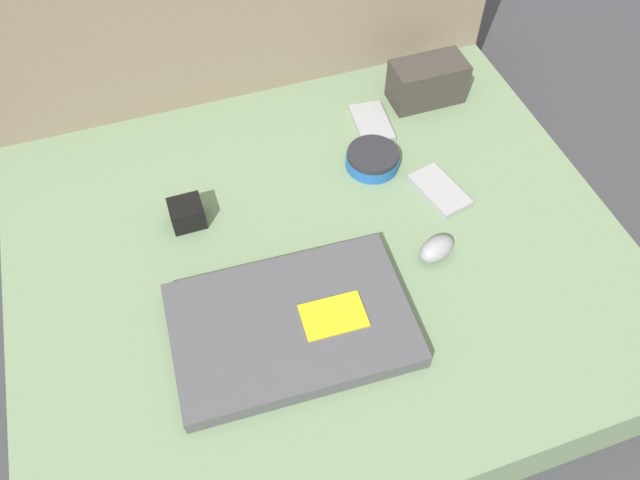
% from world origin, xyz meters
% --- Properties ---
extents(ground_plane, '(8.00, 8.00, 0.00)m').
position_xyz_m(ground_plane, '(0.00, 0.00, 0.00)').
color(ground_plane, '#38383D').
extents(couch_seat, '(0.96, 0.79, 0.13)m').
position_xyz_m(couch_seat, '(0.00, 0.00, 0.06)').
color(couch_seat, slate).
rests_on(couch_seat, ground_plane).
extents(couch_backrest, '(0.96, 0.20, 0.53)m').
position_xyz_m(couch_backrest, '(0.00, 0.50, 0.27)').
color(couch_backrest, '#7F705B').
rests_on(couch_backrest, ground_plane).
extents(laptop, '(0.35, 0.24, 0.03)m').
position_xyz_m(laptop, '(-0.09, -0.13, 0.14)').
color(laptop, '#47474C').
rests_on(laptop, couch_seat).
extents(computer_mouse, '(0.07, 0.05, 0.04)m').
position_xyz_m(computer_mouse, '(0.17, -0.07, 0.15)').
color(computer_mouse, gray).
rests_on(computer_mouse, couch_seat).
extents(speaker_puck, '(0.09, 0.09, 0.03)m').
position_xyz_m(speaker_puck, '(0.14, 0.14, 0.14)').
color(speaker_puck, '#1E569E').
rests_on(speaker_puck, couch_seat).
extents(phone_silver, '(0.08, 0.12, 0.01)m').
position_xyz_m(phone_silver, '(0.23, 0.04, 0.14)').
color(phone_silver, '#99999E').
rests_on(phone_silver, couch_seat).
extents(phone_black, '(0.07, 0.11, 0.01)m').
position_xyz_m(phone_black, '(0.18, 0.24, 0.13)').
color(phone_black, '#99999E').
rests_on(phone_black, couch_seat).
extents(camera_pouch, '(0.14, 0.07, 0.08)m').
position_xyz_m(camera_pouch, '(0.31, 0.27, 0.17)').
color(camera_pouch, '#38332D').
rests_on(camera_pouch, couch_seat).
extents(charger_brick, '(0.05, 0.05, 0.04)m').
position_xyz_m(charger_brick, '(-0.19, 0.12, 0.15)').
color(charger_brick, black).
rests_on(charger_brick, couch_seat).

